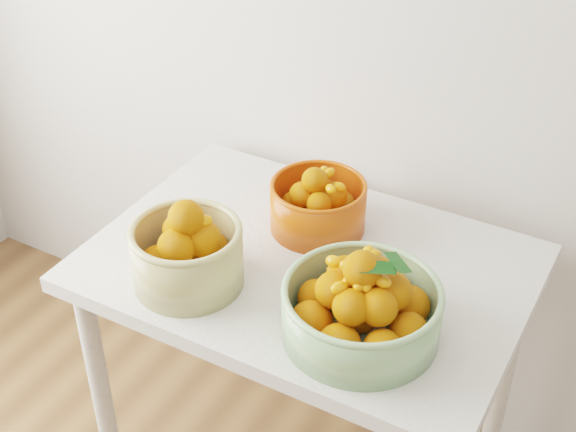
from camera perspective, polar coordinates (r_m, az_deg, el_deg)
name	(u,v)px	position (r m, az deg, el deg)	size (l,w,h in m)	color
table	(307,293)	(1.92, 1.39, -5.48)	(1.00, 0.70, 0.75)	silver
bowl_cream	(187,253)	(1.77, -7.17, -2.62)	(0.31, 0.31, 0.21)	tan
bowl_green	(361,307)	(1.63, 5.23, -6.49)	(0.40, 0.40, 0.21)	#89B47C
bowl_orange	(318,204)	(1.93, 2.16, 0.82)	(0.25, 0.25, 0.17)	red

